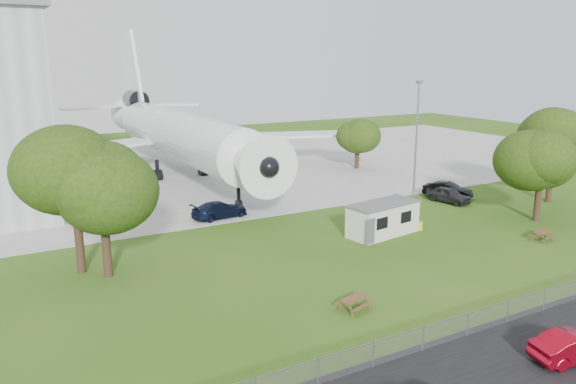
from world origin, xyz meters
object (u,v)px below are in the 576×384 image
site_cabin (383,219)px  picnic_west (354,310)px  car_centre_sedan (575,347)px  airliner (177,132)px  picnic_east (542,240)px

site_cabin → picnic_west: 14.48m
picnic_west → car_centre_sedan: size_ratio=0.42×
airliner → picnic_west: bearing=-94.6°
airliner → picnic_east: size_ratio=26.52×
airliner → car_centre_sedan: (2.62, -49.51, -4.56)m
picnic_east → picnic_west: bearing=173.2°
airliner → picnic_west: 40.47m
picnic_east → car_centre_sedan: car_centre_sedan is taller
site_cabin → picnic_east: (9.96, -7.24, -1.31)m
airliner → picnic_east: bearing=-65.4°
picnic_west → picnic_east: 20.36m
airliner → car_centre_sedan: size_ratio=11.06×
airliner → site_cabin: airliner is taller
airliner → picnic_east: 41.08m
picnic_east → car_centre_sedan: bearing=-154.2°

